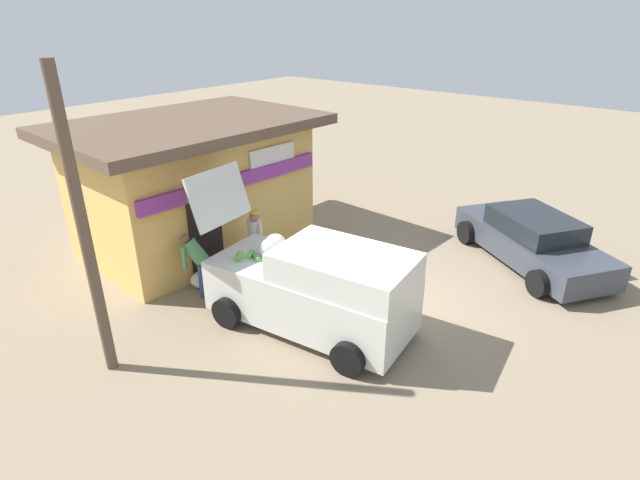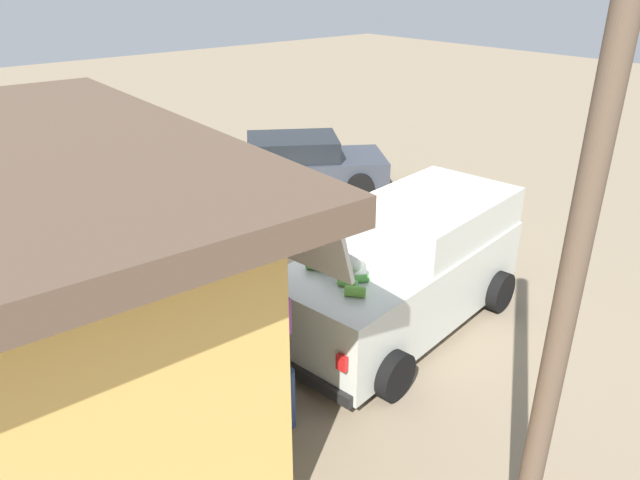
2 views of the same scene
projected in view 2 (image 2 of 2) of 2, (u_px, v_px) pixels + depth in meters
ground_plane at (352, 277)px, 10.47m from camera, size 60.00×60.00×0.00m
delivery_van at (406, 266)px, 8.80m from camera, size 2.55×4.75×2.98m
parked_sedan at (293, 165)px, 14.35m from camera, size 3.92×4.67×1.32m
vendor_standing at (218, 302)px, 7.85m from camera, size 0.39×0.56×1.64m
customer_bending at (268, 370)px, 6.65m from camera, size 0.64×0.71×1.44m
unloaded_banana_pile at (251, 413)px, 6.99m from camera, size 0.77×0.71×0.40m
paint_bucket at (199, 283)px, 9.85m from camera, size 0.27×0.27×0.39m
utility_pole at (567, 298)px, 4.50m from camera, size 0.20×0.20×5.40m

